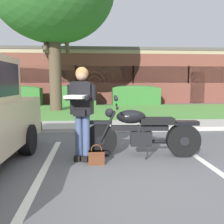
# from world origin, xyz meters

# --- Properties ---
(ground_plane) EXTENTS (140.00, 140.00, 0.00)m
(ground_plane) POSITION_xyz_m (0.00, 0.00, 0.00)
(ground_plane) COLOR #565659
(curb_strip) EXTENTS (60.00, 0.20, 0.12)m
(curb_strip) POSITION_xyz_m (0.00, 3.54, 0.06)
(curb_strip) COLOR #ADA89E
(curb_strip) RESTS_ON ground
(concrete_walk) EXTENTS (60.00, 1.50, 0.08)m
(concrete_walk) POSITION_xyz_m (0.00, 4.39, 0.04)
(concrete_walk) COLOR #ADA89E
(concrete_walk) RESTS_ON ground
(grass_lawn) EXTENTS (60.00, 6.16, 0.06)m
(grass_lawn) POSITION_xyz_m (0.00, 8.23, 0.03)
(grass_lawn) COLOR #518E3D
(grass_lawn) RESTS_ON ground
(stall_stripe_0) EXTENTS (0.22, 4.40, 0.01)m
(stall_stripe_0) POSITION_xyz_m (-1.52, 0.20, 0.00)
(stall_stripe_0) COLOR silver
(stall_stripe_0) RESTS_ON ground
(stall_stripe_1) EXTENTS (0.22, 4.40, 0.01)m
(stall_stripe_1) POSITION_xyz_m (1.29, 0.20, 0.00)
(stall_stripe_1) COLOR silver
(stall_stripe_1) RESTS_ON ground
(motorcycle) EXTENTS (2.24, 0.82, 1.18)m
(motorcycle) POSITION_xyz_m (0.30, 1.14, 0.48)
(motorcycle) COLOR black
(motorcycle) RESTS_ON ground
(rider_person) EXTENTS (0.54, 0.64, 1.70)m
(rider_person) POSITION_xyz_m (-0.92, 0.98, 1.01)
(rider_person) COLOR black
(rider_person) RESTS_ON ground
(handbag) EXTENTS (0.28, 0.13, 0.36)m
(handbag) POSITION_xyz_m (-0.67, 0.74, 0.14)
(handbag) COLOR #562D19
(handbag) RESTS_ON ground
(hedge_left) EXTENTS (3.38, 0.90, 1.24)m
(hedge_left) POSITION_xyz_m (-5.60, 11.46, 0.65)
(hedge_left) COLOR #336B2D
(hedge_left) RESTS_ON ground
(hedge_center_left) EXTENTS (2.50, 0.90, 1.24)m
(hedge_center_left) POSITION_xyz_m (-1.87, 11.46, 0.65)
(hedge_center_left) COLOR #336B2D
(hedge_center_left) RESTS_ON ground
(hedge_center_right) EXTENTS (2.93, 0.90, 1.24)m
(hedge_center_right) POSITION_xyz_m (1.85, 11.46, 0.65)
(hedge_center_right) COLOR #336B2D
(hedge_center_right) RESTS_ON ground
(brick_building) EXTENTS (22.34, 10.15, 3.74)m
(brick_building) POSITION_xyz_m (1.86, 17.64, 1.87)
(brick_building) COLOR brown
(brick_building) RESTS_ON ground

